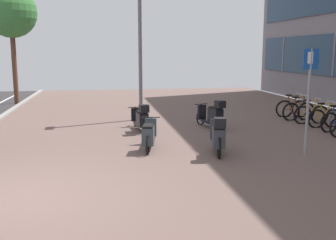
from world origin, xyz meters
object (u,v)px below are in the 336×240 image
at_px(bicycle_rack_04, 311,114).
at_px(lamp_post, 140,40).
at_px(bicycle_rack_03, 325,118).
at_px(scooter_far, 141,118).
at_px(parking_sign, 309,91).
at_px(scooter_mid, 213,115).
at_px(bicycle_rack_06, 292,108).
at_px(street_tree, 11,13).
at_px(scooter_extra, 218,136).
at_px(scooter_near, 149,135).
at_px(bicycle_rack_05, 299,111).

relative_size(bicycle_rack_04, lamp_post, 0.25).
distance_m(bicycle_rack_03, scooter_far, 6.30).
bearing_deg(bicycle_rack_03, parking_sign, -127.78).
bearing_deg(parking_sign, scooter_far, 135.92).
relative_size(bicycle_rack_03, scooter_far, 0.73).
relative_size(scooter_mid, scooter_far, 0.94).
distance_m(bicycle_rack_06, scooter_mid, 4.20).
relative_size(lamp_post, street_tree, 0.94).
bearing_deg(bicycle_rack_06, street_tree, 151.99).
height_order(bicycle_rack_06, scooter_far, bicycle_rack_06).
xyz_separation_m(bicycle_rack_03, scooter_extra, (-4.66, -2.78, 0.14)).
bearing_deg(scooter_near, scooter_far, 88.87).
relative_size(bicycle_rack_04, bicycle_rack_06, 0.99).
distance_m(bicycle_rack_03, scooter_mid, 3.88).
relative_size(scooter_extra, street_tree, 0.30).
height_order(scooter_far, street_tree, street_tree).
distance_m(scooter_mid, street_tree, 11.93).
distance_m(bicycle_rack_04, bicycle_rack_05, 0.75).
height_order(bicycle_rack_03, scooter_near, bicycle_rack_03).
xyz_separation_m(bicycle_rack_05, scooter_mid, (-3.68, -1.04, 0.11)).
height_order(scooter_extra, parking_sign, parking_sign).
height_order(bicycle_rack_04, scooter_extra, scooter_extra).
bearing_deg(parking_sign, lamp_post, 121.51).
xyz_separation_m(bicycle_rack_04, lamp_post, (-5.98, 1.90, 2.67)).
height_order(bicycle_rack_04, bicycle_rack_06, bicycle_rack_06).
distance_m(bicycle_rack_03, lamp_post, 7.13).
bearing_deg(scooter_mid, bicycle_rack_06, 25.03).
bearing_deg(scooter_mid, scooter_near, -134.96).
bearing_deg(parking_sign, bicycle_rack_06, 65.84).
height_order(bicycle_rack_06, scooter_near, bicycle_rack_06).
bearing_deg(street_tree, scooter_extra, -57.70).
height_order(scooter_near, parking_sign, parking_sign).
xyz_separation_m(scooter_mid, street_tree, (-7.90, 8.01, 3.98)).
bearing_deg(bicycle_rack_04, street_tree, 146.56).
height_order(bicycle_rack_04, parking_sign, parking_sign).
xyz_separation_m(bicycle_rack_06, parking_sign, (-2.43, -5.42, 1.28)).
bearing_deg(scooter_extra, bicycle_rack_03, 30.87).
relative_size(bicycle_rack_03, lamp_post, 0.24).
bearing_deg(bicycle_rack_03, bicycle_rack_05, 96.73).
height_order(scooter_near, street_tree, street_tree).
height_order(scooter_mid, parking_sign, parking_sign).
xyz_separation_m(bicycle_rack_05, parking_sign, (-2.31, -4.68, 1.28)).
bearing_deg(bicycle_rack_06, lamp_post, 176.02).
bearing_deg(lamp_post, scooter_near, -93.27).
xyz_separation_m(bicycle_rack_06, lamp_post, (-6.01, 0.42, 2.66)).
height_order(bicycle_rack_05, lamp_post, lamp_post).
xyz_separation_m(bicycle_rack_03, bicycle_rack_06, (-0.05, 2.22, 0.02)).
height_order(bicycle_rack_04, bicycle_rack_05, bicycle_rack_05).
relative_size(bicycle_rack_05, scooter_extra, 0.79).
xyz_separation_m(bicycle_rack_04, scooter_mid, (-3.77, -0.30, 0.12)).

